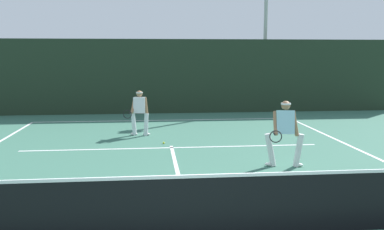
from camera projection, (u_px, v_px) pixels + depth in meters
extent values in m
cube|color=white|center=(165.00, 120.00, 17.57)|extent=(10.80, 0.10, 0.01)
cube|color=white|center=(172.00, 148.00, 12.41)|extent=(8.80, 0.10, 0.01)
cube|color=white|center=(179.00, 176.00, 9.50)|extent=(0.10, 6.40, 0.01)
cube|color=black|center=(193.00, 208.00, 6.28)|extent=(11.65, 0.02, 0.94)
cube|color=white|center=(193.00, 176.00, 6.21)|extent=(11.65, 0.03, 0.05)
cylinder|color=silver|center=(298.00, 150.00, 10.28)|extent=(0.28, 0.19, 0.83)
cylinder|color=silver|center=(270.00, 150.00, 10.34)|extent=(0.33, 0.20, 0.83)
ellipsoid|color=white|center=(298.00, 165.00, 10.33)|extent=(0.28, 0.16, 0.09)
ellipsoid|color=white|center=(270.00, 164.00, 10.39)|extent=(0.28, 0.16, 0.09)
cube|color=#9EDBEA|center=(285.00, 122.00, 10.20)|extent=(0.48, 0.39, 0.61)
cylinder|color=#9E704C|center=(295.00, 123.00, 10.19)|extent=(0.23, 0.14, 0.64)
cylinder|color=#9E704C|center=(275.00, 123.00, 10.23)|extent=(0.18, 0.46, 0.57)
sphere|color=#9E704C|center=(286.00, 105.00, 10.14)|extent=(0.22, 0.22, 0.22)
cylinder|color=white|center=(286.00, 104.00, 10.14)|extent=(0.28, 0.28, 0.04)
cylinder|color=black|center=(274.00, 134.00, 10.02)|extent=(0.08, 0.26, 0.03)
torus|color=black|center=(276.00, 137.00, 9.68)|extent=(0.29, 0.08, 0.29)
cylinder|color=silver|center=(146.00, 124.00, 14.23)|extent=(0.20, 0.17, 0.78)
cylinder|color=silver|center=(134.00, 124.00, 14.27)|extent=(0.22, 0.17, 0.78)
ellipsoid|color=white|center=(146.00, 134.00, 14.28)|extent=(0.28, 0.16, 0.09)
ellipsoid|color=white|center=(134.00, 134.00, 14.32)|extent=(0.28, 0.16, 0.09)
cube|color=silver|center=(140.00, 105.00, 14.15)|extent=(0.44, 0.32, 0.55)
cylinder|color=#9E704C|center=(146.00, 106.00, 14.14)|extent=(0.16, 0.12, 0.60)
cylinder|color=#9E704C|center=(133.00, 106.00, 14.18)|extent=(0.19, 0.48, 0.50)
sphere|color=#9E704C|center=(139.00, 94.00, 14.10)|extent=(0.21, 0.21, 0.21)
cylinder|color=white|center=(139.00, 93.00, 14.09)|extent=(0.26, 0.26, 0.04)
cylinder|color=black|center=(130.00, 113.00, 13.97)|extent=(0.08, 0.26, 0.03)
torus|color=black|center=(127.00, 114.00, 13.64)|extent=(0.29, 0.08, 0.29)
sphere|color=#D1E033|center=(164.00, 143.00, 12.94)|extent=(0.07, 0.07, 0.07)
cube|color=#1E2F1F|center=(163.00, 77.00, 19.41)|extent=(23.22, 0.12, 3.44)
cylinder|color=#9EA39E|center=(265.00, 35.00, 20.53)|extent=(0.18, 0.18, 7.34)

